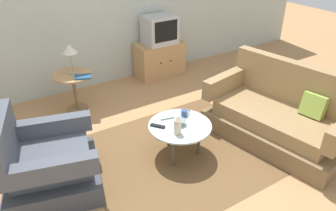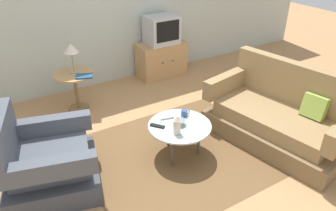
# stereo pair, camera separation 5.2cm
# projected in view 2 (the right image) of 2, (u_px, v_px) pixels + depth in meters

# --- Properties ---
(ground_plane) EXTENTS (16.00, 16.00, 0.00)m
(ground_plane) POSITION_uv_depth(u_px,v_px,m) (176.00, 153.00, 3.90)
(ground_plane) COLOR #AD7F51
(back_wall) EXTENTS (9.00, 0.12, 2.70)m
(back_wall) POSITION_uv_depth(u_px,v_px,m) (95.00, 2.00, 5.01)
(back_wall) COLOR #B2BCB2
(back_wall) RESTS_ON ground
(area_rug) EXTENTS (2.21, 1.93, 0.00)m
(area_rug) POSITION_uv_depth(u_px,v_px,m) (179.00, 154.00, 3.89)
(area_rug) COLOR brown
(area_rug) RESTS_ON ground
(armchair) EXTENTS (1.10, 1.09, 0.88)m
(armchair) POSITION_uv_depth(u_px,v_px,m) (46.00, 164.00, 3.27)
(armchair) COLOR #3E424B
(armchair) RESTS_ON ground
(couch) EXTENTS (1.17, 1.84, 0.95)m
(couch) POSITION_uv_depth(u_px,v_px,m) (279.00, 118.00, 4.00)
(couch) COLOR brown
(couch) RESTS_ON ground
(coffee_table) EXTENTS (0.73, 0.73, 0.41)m
(coffee_table) POSITION_uv_depth(u_px,v_px,m) (180.00, 128.00, 3.70)
(coffee_table) COLOR #B2C6C1
(coffee_table) RESTS_ON ground
(side_table) EXTENTS (0.55, 0.55, 0.57)m
(side_table) POSITION_uv_depth(u_px,v_px,m) (75.00, 84.00, 4.62)
(side_table) COLOR tan
(side_table) RESTS_ON ground
(tv_stand) EXTENTS (0.84, 0.45, 0.61)m
(tv_stand) POSITION_uv_depth(u_px,v_px,m) (161.00, 59.00, 5.74)
(tv_stand) COLOR tan
(tv_stand) RESTS_ON ground
(television) EXTENTS (0.53, 0.43, 0.47)m
(television) POSITION_uv_depth(u_px,v_px,m) (162.00, 30.00, 5.46)
(television) COLOR #B7B7BC
(television) RESTS_ON tv_stand
(table_lamp) EXTENTS (0.21, 0.21, 0.43)m
(table_lamp) POSITION_uv_depth(u_px,v_px,m) (71.00, 49.00, 4.40)
(table_lamp) COLOR #9E937A
(table_lamp) RESTS_ON side_table
(vase) EXTENTS (0.08, 0.08, 0.23)m
(vase) POSITION_uv_depth(u_px,v_px,m) (177.00, 125.00, 3.48)
(vase) COLOR beige
(vase) RESTS_ON coffee_table
(mug) EXTENTS (0.12, 0.07, 0.08)m
(mug) POSITION_uv_depth(u_px,v_px,m) (184.00, 113.00, 3.84)
(mug) COLOR #335184
(mug) RESTS_ON coffee_table
(bowl) EXTENTS (0.14, 0.14, 0.06)m
(bowl) POSITION_uv_depth(u_px,v_px,m) (180.00, 123.00, 3.67)
(bowl) COLOR slate
(bowl) RESTS_ON coffee_table
(tv_remote_dark) EXTENTS (0.14, 0.16, 0.02)m
(tv_remote_dark) POSITION_uv_depth(u_px,v_px,m) (157.00, 126.00, 3.65)
(tv_remote_dark) COLOR black
(tv_remote_dark) RESTS_ON coffee_table
(tv_remote_silver) EXTENTS (0.17, 0.08, 0.02)m
(tv_remote_silver) POSITION_uv_depth(u_px,v_px,m) (167.00, 118.00, 3.80)
(tv_remote_silver) COLOR #B2B2B7
(tv_remote_silver) RESTS_ON coffee_table
(book) EXTENTS (0.27, 0.23, 0.02)m
(book) POSITION_uv_depth(u_px,v_px,m) (84.00, 76.00, 4.44)
(book) COLOR navy
(book) RESTS_ON side_table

